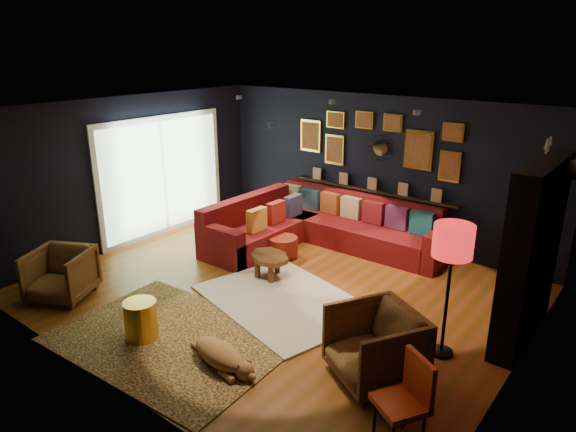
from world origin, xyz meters
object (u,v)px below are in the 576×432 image
Objects in this scene: sectional at (315,228)px; floor_lamp at (453,247)px; coffee_table at (269,259)px; orange_chair at (408,394)px; armchair_left at (60,272)px; dog at (219,350)px; pouf at (283,246)px; gold_stool at (141,320)px; armchair_right at (375,343)px.

floor_lamp is (3.11, -1.86, 1.01)m from sectional.
orange_chair is (3.15, -1.84, 0.19)m from coffee_table.
orange_chair is at bearing -79.45° from floor_lamp.
floor_lamp is at bearing -4.80° from armchair_left.
sectional reaches higher than dog.
pouf is 0.99× the size of gold_stool.
floor_lamp reaches higher than armchair_right.
coffee_table is at bearing 86.38° from gold_stool.
coffee_table is at bearing -65.25° from pouf.
armchair_right is at bearing 21.95° from gold_stool.
armchair_left is 5.24m from floor_lamp.
floor_lamp is at bearing -18.36° from pouf.
orange_chair is 0.55× the size of floor_lamp.
orange_chair is at bearing -22.49° from armchair_left.
pouf is 3.45m from armchair_right.
coffee_table is 1.00× the size of orange_chair.
armchair_right is at bearing -34.86° from pouf.
coffee_table is 0.86m from pouf.
armchair_left reaches higher than dog.
armchair_right is 1.01× the size of orange_chair.
coffee_table is at bearing -80.70° from sectional.
coffee_table is 3.05m from floor_lamp.
orange_chair is 1.78m from floor_lamp.
armchair_left is (-1.64, -3.85, 0.07)m from sectional.
armchair_left is 1.60× the size of gold_stool.
orange_chair reaches higher than dog.
dog is at bearing 10.15° from gold_stool.
coffee_table is 0.81× the size of dog.
floor_lamp is at bearing 96.65° from armchair_right.
sectional is 3.82m from dog.
coffee_table is 1.09× the size of armchair_left.
sectional is 4.29× the size of armchair_left.
gold_stool is 3.74m from floor_lamp.
gold_stool is at bearing -93.62° from coffee_table.
orange_chair is at bearing -13.49° from armchair_right.
pouf is at bearing 175.23° from armchair_right.
dog is (1.24, -3.61, -0.14)m from sectional.
floor_lamp reaches higher than pouf.
armchair_left is 0.50× the size of floor_lamp.
sectional is at bearing 166.03° from orange_chair.
sectional is 4.82m from orange_chair.
pouf is 3.12m from dog.
pouf is at bearing 161.64° from floor_lamp.
sectional is 2.14× the size of floor_lamp.
armchair_right is at bearing -113.44° from floor_lamp.
gold_stool is 0.31× the size of floor_lamp.
armchair_right reaches higher than pouf.
floor_lamp is (3.00, 1.95, 1.09)m from gold_stool.
armchair_left is 4.50m from armchair_right.
armchair_left is 5.06m from orange_chair.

